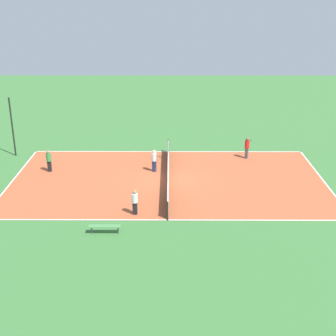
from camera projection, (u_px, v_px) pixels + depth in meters
name	position (u px, v px, depth m)	size (l,w,h in m)	color
ground_plane	(168.00, 180.00, 32.12)	(80.00, 80.00, 0.00)	#3D7538
court_surface	(168.00, 180.00, 32.11)	(11.85, 21.41, 0.02)	#B75633
tennis_net	(168.00, 172.00, 31.91)	(11.65, 0.10, 1.09)	black
bench	(105.00, 227.00, 25.11)	(0.36, 1.73, 0.45)	#4C8C4C
player_far_green	(49.00, 159.00, 33.26)	(0.37, 0.37, 1.60)	black
player_coach_red	(247.00, 146.00, 35.79)	(0.98, 0.71, 1.67)	#4C4C51
player_far_white	(154.00, 159.00, 33.23)	(0.78, 0.97, 1.63)	navy
player_near_white	(135.00, 201.00, 27.01)	(0.40, 0.40, 1.53)	black
tennis_ball_left_sideline	(136.00, 190.00, 30.47)	(0.07, 0.07, 0.07)	#CCE033
tennis_ball_right_alley	(134.00, 156.00, 36.54)	(0.07, 0.07, 0.07)	#CCE033
tennis_ball_far_baseline	(173.00, 167.00, 34.28)	(0.07, 0.07, 0.07)	#CCE033
tennis_ball_midcourt	(184.00, 193.00, 30.04)	(0.07, 0.07, 0.07)	#CCE033
fence_post_back_right	(12.00, 127.00, 35.94)	(0.12, 0.12, 4.63)	black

